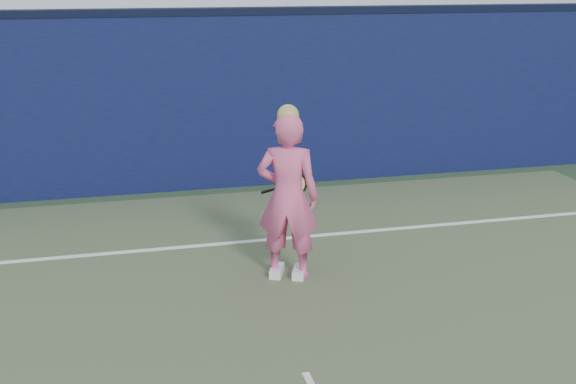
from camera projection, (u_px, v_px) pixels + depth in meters
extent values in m
cube|color=#0D0F3C|center=(209.00, 103.00, 10.52)|extent=(24.00, 0.40, 2.50)
cube|color=black|center=(206.00, 12.00, 10.14)|extent=(24.00, 0.42, 0.10)
imported|color=#E5598B|center=(288.00, 197.00, 7.38)|extent=(0.75, 0.63, 1.76)
sphere|color=tan|center=(288.00, 115.00, 7.13)|extent=(0.22, 0.22, 0.22)
cube|color=white|center=(299.00, 272.00, 7.61)|extent=(0.22, 0.30, 0.10)
cube|color=white|center=(277.00, 271.00, 7.64)|extent=(0.22, 0.30, 0.10)
torus|color=black|center=(295.00, 184.00, 7.81)|extent=(0.27, 0.05, 0.27)
torus|color=yellow|center=(295.00, 184.00, 7.81)|extent=(0.23, 0.04, 0.22)
cylinder|color=beige|center=(295.00, 184.00, 7.81)|extent=(0.22, 0.03, 0.22)
cylinder|color=black|center=(276.00, 189.00, 7.84)|extent=(0.25, 0.06, 0.09)
cylinder|color=black|center=(266.00, 191.00, 7.86)|extent=(0.11, 0.05, 0.06)
cube|color=white|center=(240.00, 242.00, 8.56)|extent=(11.00, 0.08, 0.01)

